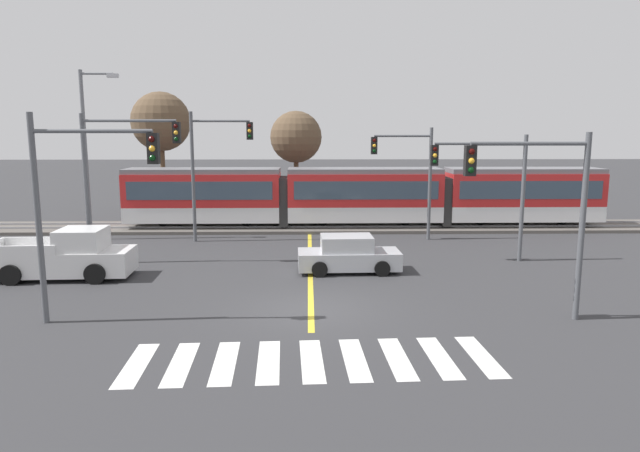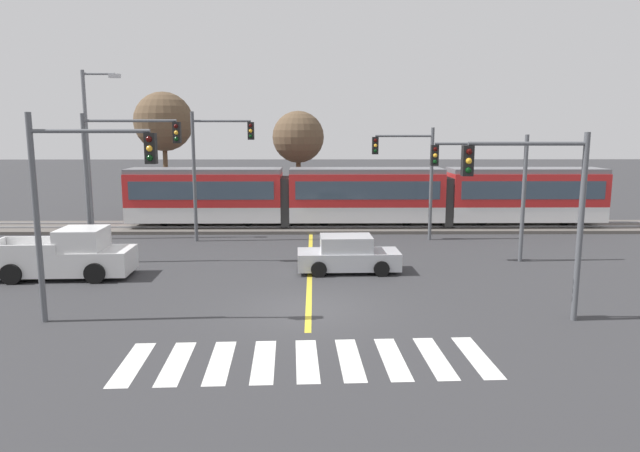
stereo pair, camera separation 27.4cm
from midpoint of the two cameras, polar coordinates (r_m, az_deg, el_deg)
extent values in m
plane|color=#333335|center=(18.85, -0.73, -8.37)|extent=(200.00, 200.00, 0.00)
cube|color=#56514C|center=(34.13, -0.67, -0.11)|extent=(120.00, 4.00, 0.18)
cube|color=#939399|center=(33.40, -0.67, -0.08)|extent=(120.00, 0.08, 0.10)
cube|color=#939399|center=(34.82, -0.67, 0.31)|extent=(120.00, 0.08, 0.10)
cube|color=silver|center=(34.57, -11.09, 1.33)|extent=(9.00, 2.60, 0.90)
cube|color=red|center=(34.41, -11.16, 3.64)|extent=(9.00, 2.60, 1.90)
cube|color=#384756|center=(33.11, -11.58, 3.49)|extent=(8.28, 0.04, 1.04)
cube|color=slate|center=(34.32, -11.22, 5.45)|extent=(9.00, 2.39, 0.28)
cylinder|color=black|center=(34.27, -6.99, 0.60)|extent=(0.70, 0.20, 0.70)
cylinder|color=black|center=(35.17, -15.03, 0.57)|extent=(0.70, 0.20, 0.70)
cube|color=silver|center=(34.14, 4.80, 1.37)|extent=(9.00, 2.60, 0.90)
cube|color=red|center=(33.98, 4.83, 3.71)|extent=(9.00, 2.60, 1.90)
cube|color=#384756|center=(32.66, 5.05, 3.56)|extent=(8.28, 0.04, 1.04)
cube|color=slate|center=(33.88, 4.85, 5.54)|extent=(9.00, 2.39, 0.28)
cylinder|color=black|center=(34.53, 8.88, 0.63)|extent=(0.70, 0.20, 0.70)
cylinder|color=black|center=(34.07, 0.64, 0.62)|extent=(0.70, 0.20, 0.70)
cube|color=silver|center=(36.29, 19.91, 1.32)|extent=(9.00, 2.60, 0.90)
cube|color=red|center=(36.13, 20.03, 3.51)|extent=(9.00, 2.60, 1.90)
cube|color=#384756|center=(34.90, 20.79, 3.36)|extent=(8.28, 0.04, 1.04)
cube|color=slate|center=(36.04, 20.13, 5.24)|extent=(9.00, 2.39, 0.28)
cylinder|color=black|center=(37.29, 23.43, 0.60)|extent=(0.70, 0.20, 0.70)
cylinder|color=black|center=(35.56, 16.13, 0.62)|extent=(0.70, 0.20, 0.70)
cube|color=#2D2D2D|center=(33.94, -3.21, 2.53)|extent=(0.50, 2.34, 2.80)
cube|color=#2D2D2D|center=(34.82, 12.63, 2.49)|extent=(0.50, 2.34, 2.80)
cube|color=silver|center=(15.42, -17.78, -12.98)|extent=(0.68, 2.82, 0.01)
cube|color=silver|center=(15.18, -13.65, -13.16)|extent=(0.68, 2.82, 0.01)
cube|color=silver|center=(15.02, -9.41, -13.26)|extent=(0.68, 2.82, 0.01)
cube|color=silver|center=(14.94, -5.10, -13.30)|extent=(0.68, 2.82, 0.01)
cube|color=silver|center=(14.94, -0.77, -13.27)|extent=(0.68, 2.82, 0.01)
cube|color=silver|center=(15.01, 3.55, -13.16)|extent=(0.68, 2.82, 0.01)
cube|color=silver|center=(15.17, 7.79, -12.98)|extent=(0.68, 2.82, 0.01)
cube|color=silver|center=(15.41, 11.91, -12.75)|extent=(0.68, 2.82, 0.01)
cube|color=silver|center=(15.72, 15.88, -12.46)|extent=(0.68, 2.82, 0.01)
cube|color=gold|center=(24.41, -0.70, -4.21)|extent=(0.20, 15.88, 0.01)
cube|color=#B7BABF|center=(23.69, 3.18, -3.36)|extent=(4.25, 1.83, 0.72)
cube|color=#B7BABF|center=(23.54, 2.96, -1.75)|extent=(2.15, 1.58, 0.64)
cube|color=#384756|center=(23.66, 5.37, -1.73)|extent=(0.14, 1.43, 0.52)
cube|color=#384756|center=(24.31, 2.79, -1.39)|extent=(1.79, 0.10, 0.48)
cylinder|color=black|center=(24.71, 5.90, -3.33)|extent=(0.65, 0.24, 0.64)
cylinder|color=black|center=(23.08, 6.51, -4.26)|extent=(0.65, 0.24, 0.64)
cylinder|color=black|center=(24.48, 0.05, -3.40)|extent=(0.65, 0.24, 0.64)
cylinder|color=black|center=(22.83, 0.23, -4.35)|extent=(0.65, 0.24, 0.64)
cube|color=silver|center=(24.87, -24.02, -3.22)|extent=(5.47, 2.15, 0.96)
cube|color=silver|center=(24.42, -22.39, -1.18)|extent=(1.77, 1.90, 0.84)
cube|color=#384756|center=(24.17, -20.72, -1.13)|extent=(0.16, 1.70, 0.66)
cube|color=silver|center=(26.04, -25.88, -1.33)|extent=(2.70, 0.22, 0.36)
cube|color=silver|center=(24.40, -27.56, -2.13)|extent=(2.70, 0.22, 0.36)
cylinder|color=black|center=(25.31, -19.87, -3.36)|extent=(0.81, 0.31, 0.80)
cylinder|color=black|center=(23.50, -21.27, -4.41)|extent=(0.81, 0.31, 0.80)
cylinder|color=black|center=(26.41, -26.39, -3.27)|extent=(0.81, 0.31, 0.80)
cylinder|color=black|center=(24.68, -28.19, -4.25)|extent=(0.81, 0.31, 0.80)
cylinder|color=#515459|center=(30.51, -12.21, 4.76)|extent=(0.18, 0.18, 6.76)
cylinder|color=#515459|center=(30.16, -9.56, 10.31)|extent=(3.00, 0.12, 0.12)
cube|color=black|center=(29.96, -6.66, 9.43)|extent=(0.32, 0.28, 0.90)
sphere|color=#360605|center=(29.81, -6.70, 9.95)|extent=(0.18, 0.18, 0.18)
sphere|color=#F7AA26|center=(29.81, -6.69, 9.43)|extent=(0.18, 0.18, 0.18)
sphere|color=black|center=(29.81, -6.68, 8.91)|extent=(0.18, 0.18, 0.18)
cylinder|color=#515459|center=(30.84, 11.30, 4.09)|extent=(0.18, 0.18, 5.96)
cylinder|color=#515459|center=(30.44, 8.66, 8.89)|extent=(3.00, 0.12, 0.12)
cube|color=black|center=(30.25, 5.80, 8.00)|extent=(0.32, 0.28, 0.90)
sphere|color=#360605|center=(30.09, 5.85, 8.51)|extent=(0.18, 0.18, 0.18)
sphere|color=#F7AA26|center=(30.10, 5.84, 7.99)|extent=(0.18, 0.18, 0.18)
sphere|color=black|center=(30.11, 5.83, 7.48)|extent=(0.18, 0.18, 0.18)
cylinder|color=#515459|center=(26.76, -21.98, 3.40)|extent=(0.18, 0.18, 6.52)
cylinder|color=#515459|center=(25.98, -18.22, 9.96)|extent=(4.00, 0.12, 0.12)
cube|color=black|center=(25.45, -13.81, 9.06)|extent=(0.32, 0.28, 0.90)
sphere|color=#360605|center=(25.31, -13.91, 9.66)|extent=(0.18, 0.18, 0.18)
sphere|color=#F7AA26|center=(25.31, -13.89, 9.05)|extent=(0.18, 0.18, 0.18)
sphere|color=black|center=(25.31, -13.86, 8.44)|extent=(0.18, 0.18, 0.18)
cylinder|color=#515459|center=(26.76, 19.96, 2.55)|extent=(0.18, 0.18, 5.63)
cylinder|color=#515459|center=(25.96, 16.08, 7.91)|extent=(4.00, 0.12, 0.12)
cube|color=black|center=(25.48, 11.69, 6.93)|extent=(0.32, 0.28, 0.90)
sphere|color=#360605|center=(25.32, 11.78, 7.53)|extent=(0.18, 0.18, 0.18)
sphere|color=#F7AA26|center=(25.33, 11.76, 6.92)|extent=(0.18, 0.18, 0.18)
sphere|color=black|center=(25.35, 11.74, 6.31)|extent=(0.18, 0.18, 0.18)
cylinder|color=#515459|center=(18.93, 24.97, -0.23)|extent=(0.18, 0.18, 5.75)
cylinder|color=#515459|center=(18.02, 20.46, 7.73)|extent=(3.50, 0.12, 0.12)
cube|color=black|center=(17.49, 14.97, 6.32)|extent=(0.32, 0.28, 0.90)
sphere|color=#360605|center=(17.33, 15.15, 7.18)|extent=(0.18, 0.18, 0.18)
sphere|color=#F7AA26|center=(17.35, 15.11, 6.29)|extent=(0.18, 0.18, 0.18)
sphere|color=black|center=(17.36, 15.07, 5.40)|extent=(0.18, 0.18, 0.18)
cylinder|color=#515459|center=(18.91, -26.10, 0.55)|extent=(0.18, 0.18, 6.32)
cylinder|color=#515459|center=(18.03, -21.63, 8.81)|extent=(3.50, 0.12, 0.12)
cube|color=black|center=(17.50, -16.13, 7.46)|extent=(0.32, 0.28, 0.90)
sphere|color=#360605|center=(17.35, -16.30, 8.33)|extent=(0.18, 0.18, 0.18)
sphere|color=#F7AA26|center=(17.35, -16.26, 7.44)|extent=(0.18, 0.18, 0.18)
sphere|color=black|center=(17.36, -16.22, 6.55)|extent=(0.18, 0.18, 0.18)
cylinder|color=slate|center=(32.70, -21.97, 6.47)|extent=(0.20, 0.20, 8.90)
cylinder|color=slate|center=(32.51, -21.04, 14.02)|extent=(1.66, 0.12, 0.12)
cube|color=#B2B2B7|center=(32.23, -19.61, 13.96)|extent=(0.56, 0.28, 0.20)
cylinder|color=brown|center=(40.91, -14.96, 5.00)|extent=(0.32, 0.32, 5.61)
sphere|color=brown|center=(40.80, -15.18, 10.05)|extent=(4.00, 4.00, 4.00)
cylinder|color=brown|center=(38.90, -1.96, 4.42)|extent=(0.32, 0.32, 4.69)
sphere|color=brown|center=(38.75, -1.99, 8.89)|extent=(3.46, 3.46, 3.46)
camera|label=1|loc=(0.14, -89.69, 0.05)|focal=32.00mm
camera|label=2|loc=(0.14, 90.31, -0.05)|focal=32.00mm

